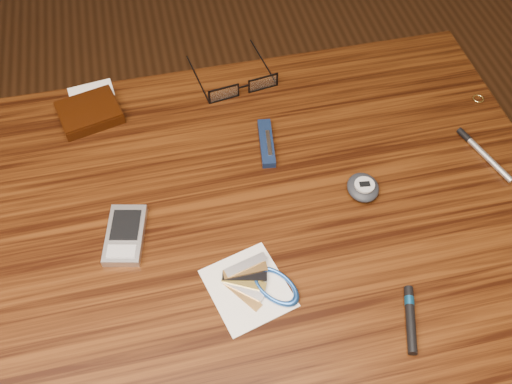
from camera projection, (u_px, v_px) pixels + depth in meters
desk at (236, 259)px, 0.93m from camera, size 1.00×0.70×0.75m
wallet_and_card at (89, 112)px, 0.97m from camera, size 0.12×0.14×0.02m
eyeglasses at (242, 86)px, 1.00m from camera, size 0.15×0.15×0.03m
gold_ring at (478, 99)px, 1.00m from camera, size 0.02×0.02×0.00m
pda_phone at (125, 235)px, 0.82m from camera, size 0.07×0.11×0.01m
pedometer at (363, 187)px, 0.87m from camera, size 0.06×0.06×0.02m
notepad_keys at (261, 285)px, 0.78m from camera, size 0.14×0.13×0.01m
pocket_knife at (267, 143)px, 0.93m from camera, size 0.03×0.10×0.01m
silver_pen at (480, 151)px, 0.92m from camera, size 0.04×0.12×0.01m
black_blue_pen at (410, 317)px, 0.75m from camera, size 0.04×0.09×0.01m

